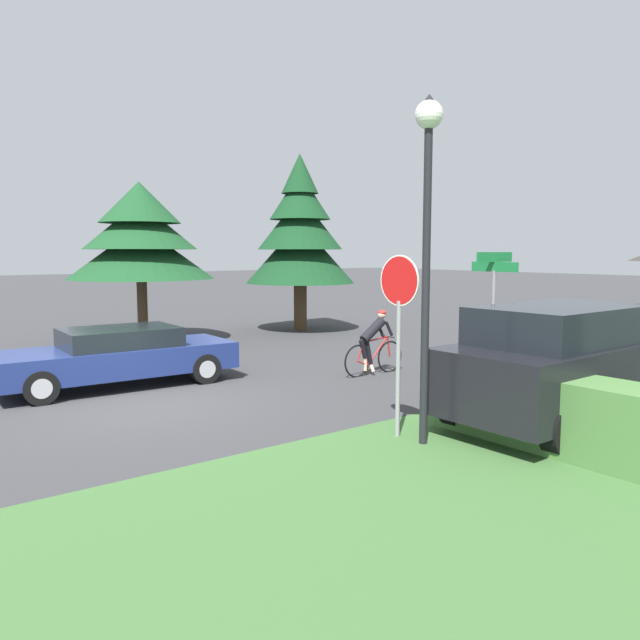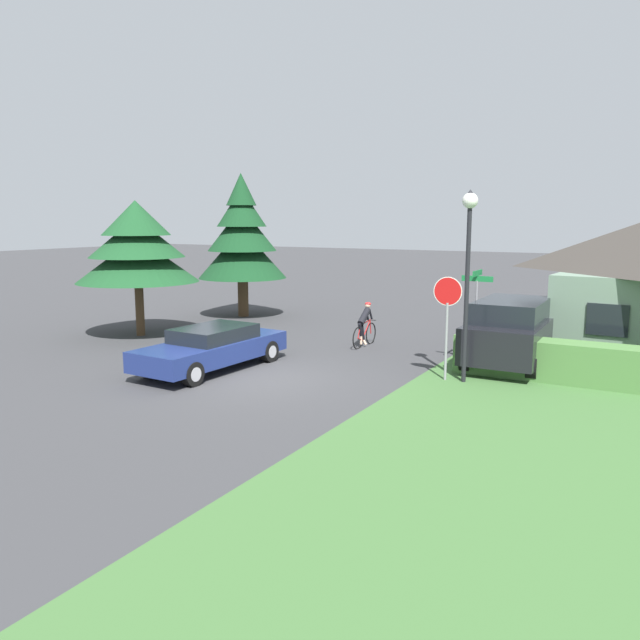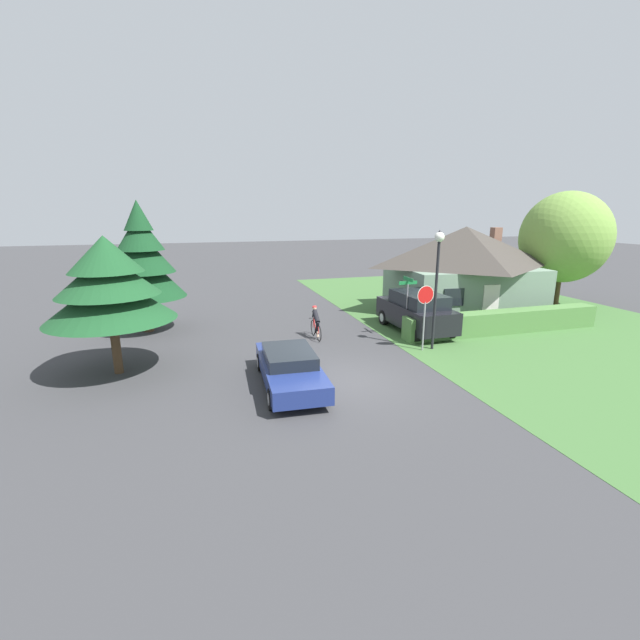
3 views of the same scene
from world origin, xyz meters
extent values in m
plane|color=#38383A|center=(0.00, 0.00, 0.00)|extent=(140.00, 140.00, 0.00)
cube|color=#3D6633|center=(11.62, 4.00, 0.01)|extent=(16.00, 36.00, 0.01)
cube|color=slate|center=(10.27, 8.32, 1.30)|extent=(8.01, 6.43, 2.60)
pyramid|color=#3D3833|center=(10.27, 8.32, 3.72)|extent=(8.65, 6.94, 2.23)
cube|color=silver|center=(10.03, 5.38, 1.00)|extent=(0.90, 0.13, 2.00)
cube|color=black|center=(7.92, 5.56, 1.43)|extent=(1.10, 0.15, 0.90)
cube|color=brown|center=(12.57, 8.72, 4.34)|extent=(0.54, 0.54, 0.80)
cube|color=#4C7A3D|center=(9.41, 3.59, 0.54)|extent=(10.27, 0.90, 1.07)
cube|color=navy|center=(-1.79, 0.17, 0.55)|extent=(2.00, 4.88, 0.56)
cube|color=black|center=(-1.78, 0.27, 1.03)|extent=(1.67, 2.34, 0.39)
cylinder|color=black|center=(-2.48, 1.84, 0.32)|extent=(0.32, 0.65, 0.64)
cylinder|color=#ADADB2|center=(-2.48, 1.84, 0.32)|extent=(0.32, 0.38, 0.37)
cylinder|color=black|center=(-0.94, 1.77, 0.32)|extent=(0.32, 0.65, 0.64)
cylinder|color=#ADADB2|center=(-0.94, 1.77, 0.32)|extent=(0.32, 0.38, 0.37)
cylinder|color=black|center=(-2.64, -1.42, 0.32)|extent=(0.32, 0.65, 0.64)
cylinder|color=#ADADB2|center=(-2.64, -1.42, 0.32)|extent=(0.32, 0.38, 0.37)
cylinder|color=black|center=(-1.09, -1.49, 0.32)|extent=(0.32, 0.65, 0.64)
cylinder|color=#ADADB2|center=(-1.09, -1.49, 0.32)|extent=(0.32, 0.38, 0.37)
torus|color=black|center=(0.56, 4.78, 0.35)|extent=(0.05, 0.75, 0.75)
torus|color=black|center=(0.57, 5.77, 0.35)|extent=(0.05, 0.75, 0.75)
cylinder|color=#B21E1E|center=(0.57, 5.03, 0.50)|extent=(0.04, 0.17, 0.54)
cylinder|color=#B21E1E|center=(0.57, 5.39, 0.53)|extent=(0.04, 0.62, 0.63)
cylinder|color=#B21E1E|center=(0.57, 5.32, 0.80)|extent=(0.04, 0.74, 0.11)
cylinder|color=#B21E1E|center=(0.56, 4.94, 0.29)|extent=(0.04, 0.33, 0.16)
cylinder|color=#B21E1E|center=(0.56, 4.87, 0.56)|extent=(0.03, 0.21, 0.42)
cylinder|color=#B21E1E|center=(0.57, 5.73, 0.60)|extent=(0.04, 0.12, 0.49)
cylinder|color=black|center=(0.57, 5.69, 0.84)|extent=(0.44, 0.03, 0.02)
ellipsoid|color=black|center=(0.56, 4.96, 0.78)|extent=(0.08, 0.20, 0.05)
cylinder|color=black|center=(0.57, 4.95, 0.62)|extent=(0.11, 0.24, 0.45)
cylinder|color=black|center=(0.57, 5.11, 0.54)|extent=(0.11, 0.25, 0.60)
cylinder|color=beige|center=(0.57, 5.02, 0.26)|extent=(0.08, 0.08, 0.30)
cylinder|color=beige|center=(0.62, 5.18, 0.17)|extent=(0.17, 0.08, 0.21)
cylinder|color=black|center=(0.57, 5.23, 1.02)|extent=(0.23, 0.68, 0.57)
cylinder|color=black|center=(0.57, 5.46, 1.02)|extent=(0.07, 0.25, 0.35)
cylinder|color=black|center=(0.57, 5.74, 1.02)|extent=(0.07, 0.25, 0.35)
sphere|color=beige|center=(0.57, 5.51, 1.36)|extent=(0.19, 0.19, 0.19)
ellipsoid|color=red|center=(0.57, 5.51, 1.41)|extent=(0.22, 0.18, 0.12)
cube|color=black|center=(5.48, 4.99, 0.84)|extent=(2.02, 4.73, 1.01)
cube|color=black|center=(5.48, 4.76, 1.64)|extent=(1.77, 2.88, 0.60)
cylinder|color=black|center=(4.58, 6.59, 0.37)|extent=(0.28, 0.75, 0.75)
cylinder|color=#ADADB2|center=(4.58, 6.59, 0.37)|extent=(0.29, 0.43, 0.43)
cylinder|color=black|center=(6.35, 6.60, 0.37)|extent=(0.28, 0.75, 0.75)
cylinder|color=#ADADB2|center=(6.35, 6.60, 0.37)|extent=(0.29, 0.43, 0.43)
cylinder|color=black|center=(4.60, 3.38, 0.37)|extent=(0.28, 0.75, 0.75)
cylinder|color=#ADADB2|center=(4.60, 3.38, 0.37)|extent=(0.29, 0.43, 0.43)
cylinder|color=black|center=(6.37, 3.39, 0.37)|extent=(0.28, 0.75, 0.75)
cylinder|color=#ADADB2|center=(6.37, 3.39, 0.37)|extent=(0.29, 0.43, 0.43)
cylinder|color=gray|center=(4.35, 2.26, 1.03)|extent=(0.07, 0.07, 2.07)
cylinder|color=red|center=(4.35, 2.26, 2.37)|extent=(0.71, 0.05, 0.71)
cylinder|color=silver|center=(4.35, 2.26, 2.37)|extent=(0.76, 0.05, 0.76)
cylinder|color=black|center=(4.84, 2.30, 2.25)|extent=(0.12, 0.12, 4.50)
sphere|color=white|center=(4.84, 2.30, 4.67)|extent=(0.40, 0.40, 0.40)
cone|color=black|center=(4.84, 2.30, 4.87)|extent=(0.24, 0.24, 0.16)
cylinder|color=gray|center=(4.58, 4.21, 1.24)|extent=(0.06, 0.06, 2.49)
cube|color=#197238|center=(4.58, 4.21, 2.55)|extent=(0.90, 0.03, 0.16)
cube|color=#197238|center=(4.58, 4.21, 2.71)|extent=(0.03, 0.90, 0.16)
cylinder|color=#4C3823|center=(-7.47, 3.06, 0.99)|extent=(0.31, 0.31, 1.97)
cone|color=#194723|center=(-7.47, 3.06, 2.79)|extent=(4.36, 4.36, 1.63)
cone|color=#194723|center=(-7.47, 3.06, 3.58)|extent=(3.40, 3.40, 1.43)
cone|color=#194723|center=(-7.47, 3.06, 4.27)|extent=(2.44, 2.44, 1.24)
cylinder|color=#4C3823|center=(-6.92, 8.65, 0.85)|extent=(0.46, 0.46, 1.69)
cone|color=#143D1E|center=(-6.92, 8.65, 2.77)|extent=(3.81, 3.81, 2.15)
cone|color=#143D1E|center=(-6.92, 8.65, 3.82)|extent=(2.97, 2.97, 1.89)
cone|color=#143D1E|center=(-6.92, 8.65, 4.73)|extent=(2.13, 2.13, 1.63)
cone|color=#143D1E|center=(-6.92, 8.65, 5.49)|extent=(1.30, 1.30, 1.37)
cylinder|color=#4C3823|center=(16.90, 7.96, 0.98)|extent=(0.28, 0.28, 1.95)
ellipsoid|color=olive|center=(16.90, 7.96, 4.13)|extent=(5.14, 5.14, 5.39)
camera|label=1|loc=(10.90, -4.32, 2.79)|focal=35.00mm
camera|label=2|loc=(9.34, -13.36, 4.20)|focal=35.00mm
camera|label=3|loc=(-4.58, -12.91, 5.68)|focal=24.00mm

